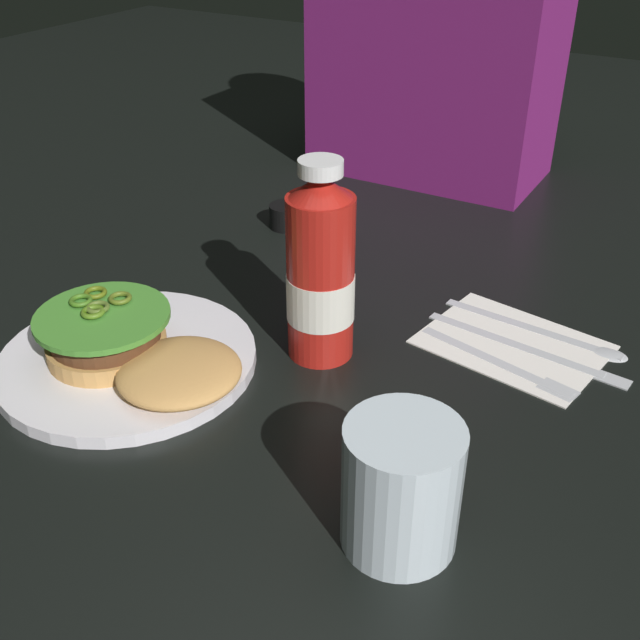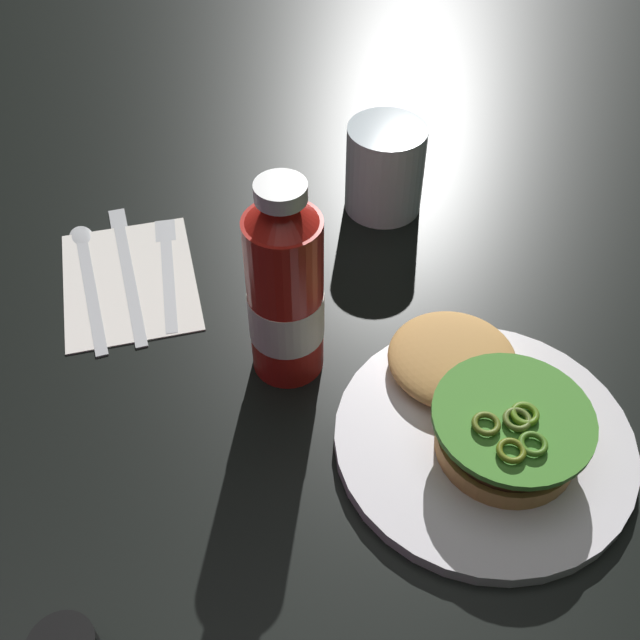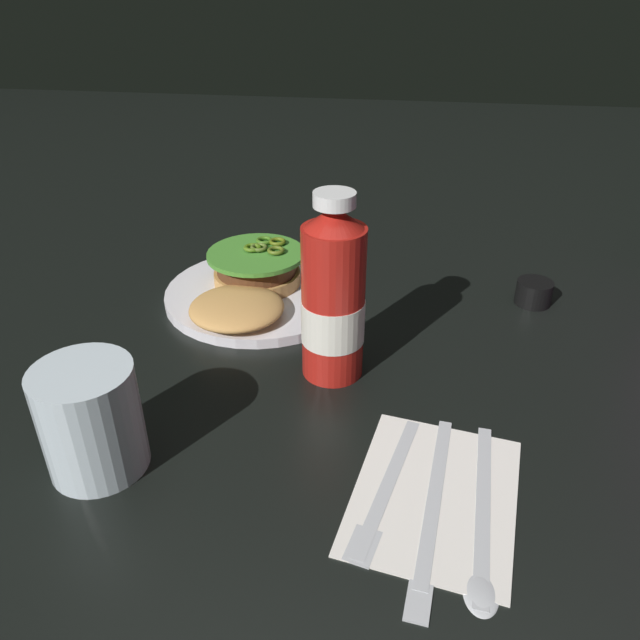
# 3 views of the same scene
# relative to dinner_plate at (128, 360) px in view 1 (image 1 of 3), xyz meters

# --- Properties ---
(ground_plane) EXTENTS (3.00, 3.00, 0.00)m
(ground_plane) POSITION_rel_dinner_plate_xyz_m (0.11, 0.13, -0.01)
(ground_plane) COLOR black
(dinner_plate) EXTENTS (0.25, 0.25, 0.01)m
(dinner_plate) POSITION_rel_dinner_plate_xyz_m (0.00, 0.00, 0.00)
(dinner_plate) COLOR white
(dinner_plate) RESTS_ON ground_plane
(burger_sandwich) EXTENTS (0.22, 0.13, 0.05)m
(burger_sandwich) POSITION_rel_dinner_plate_xyz_m (0.02, -0.01, 0.03)
(burger_sandwich) COLOR tan
(burger_sandwich) RESTS_ON dinner_plate
(ketchup_bottle) EXTENTS (0.07, 0.07, 0.21)m
(ketchup_bottle) POSITION_rel_dinner_plate_xyz_m (0.15, 0.12, 0.08)
(ketchup_bottle) COLOR #B31D16
(ketchup_bottle) RESTS_ON ground_plane
(water_glass) EXTENTS (0.09, 0.09, 0.10)m
(water_glass) POSITION_rel_dinner_plate_xyz_m (0.33, -0.07, 0.04)
(water_glass) COLOR silver
(water_glass) RESTS_ON ground_plane
(condiment_cup) EXTENTS (0.05, 0.05, 0.03)m
(condiment_cup) POSITION_rel_dinner_plate_xyz_m (-0.04, 0.36, 0.01)
(condiment_cup) COLOR black
(condiment_cup) RESTS_ON ground_plane
(napkin) EXTENTS (0.20, 0.16, 0.00)m
(napkin) POSITION_rel_dinner_plate_xyz_m (0.32, 0.23, -0.01)
(napkin) COLOR white
(napkin) RESTS_ON ground_plane
(fork_utensil) EXTENTS (0.17, 0.06, 0.00)m
(fork_utensil) POSITION_rel_dinner_plate_xyz_m (0.33, 0.18, -0.00)
(fork_utensil) COLOR silver
(fork_utensil) RESTS_ON napkin
(butter_knife) EXTENTS (0.22, 0.04, 0.00)m
(butter_knife) POSITION_rel_dinner_plate_xyz_m (0.35, 0.23, -0.00)
(butter_knife) COLOR silver
(butter_knife) RESTS_ON napkin
(spoon_utensil) EXTENTS (0.20, 0.04, 0.00)m
(spoon_utensil) POSITION_rel_dinner_plate_xyz_m (0.36, 0.27, -0.00)
(spoon_utensil) COLOR silver
(spoon_utensil) RESTS_ON napkin
(diner_person) EXTENTS (0.35, 0.19, 0.51)m
(diner_person) POSITION_rel_dinner_plate_xyz_m (0.04, 0.66, 0.21)
(diner_person) COLOR #6E195F
(diner_person) RESTS_ON ground_plane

